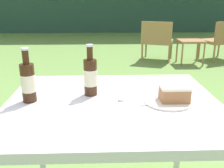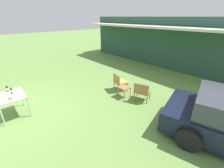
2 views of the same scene
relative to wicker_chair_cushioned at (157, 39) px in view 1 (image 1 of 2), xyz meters
name	(u,v)px [view 1 (image 1 of 2)]	position (x,y,z in m)	size (l,w,h in m)	color
wicker_chair_cushioned	(157,39)	(0.00, 0.00, 0.00)	(0.71, 0.65, 0.78)	#9E7547
wicker_chair_plain	(221,38)	(1.28, -0.02, 0.00)	(0.72, 0.66, 0.78)	#9E7547
garden_side_table	(191,43)	(0.58, -0.31, -0.05)	(0.45, 0.40, 0.46)	#996B42
patio_table	(113,114)	(-1.04, -4.04, 0.25)	(0.98, 0.84, 0.76)	silver
cake_on_plate	(172,96)	(-0.77, -4.07, 0.35)	(0.21, 0.21, 0.08)	silver
cola_bottle_near	(90,76)	(-1.15, -3.95, 0.42)	(0.06, 0.06, 0.25)	#381E0F
cola_bottle_far	(28,82)	(-1.42, -4.03, 0.42)	(0.06, 0.06, 0.25)	#381E0F
fork	(158,103)	(-0.84, -4.08, 0.32)	(0.17, 0.07, 0.01)	silver
loose_bottle_cap	(121,100)	(-1.00, -4.04, 0.33)	(0.03, 0.03, 0.01)	silver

